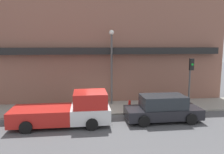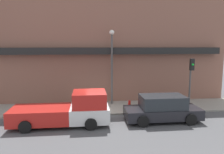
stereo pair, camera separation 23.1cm
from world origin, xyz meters
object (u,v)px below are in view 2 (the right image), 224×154
object	(u,v)px
parked_car	(162,109)
street_lamp	(112,58)
traffic_light	(191,74)
fire_hydrant	(129,105)
pickup_truck	(67,111)

from	to	relation	value
parked_car	street_lamp	size ratio (longest dim) A/B	0.81
traffic_light	parked_car	bearing A→B (deg)	-143.39
fire_hydrant	traffic_light	bearing A→B (deg)	1.71
fire_hydrant	street_lamp	world-z (taller)	street_lamp
pickup_truck	parked_car	bearing A→B (deg)	1.33
pickup_truck	street_lamp	bearing A→B (deg)	53.07
pickup_truck	traffic_light	world-z (taller)	traffic_light
pickup_truck	traffic_light	distance (m)	8.63
parked_car	fire_hydrant	world-z (taller)	parked_car
fire_hydrant	traffic_light	xyz separation A→B (m)	(4.29, 0.13, 2.04)
pickup_truck	street_lamp	distance (m)	5.48
fire_hydrant	street_lamp	xyz separation A→B (m)	(-0.98, 1.88, 3.07)
parked_car	traffic_light	bearing A→B (deg)	35.76
street_lamp	traffic_light	bearing A→B (deg)	-18.34
parked_car	street_lamp	world-z (taller)	street_lamp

